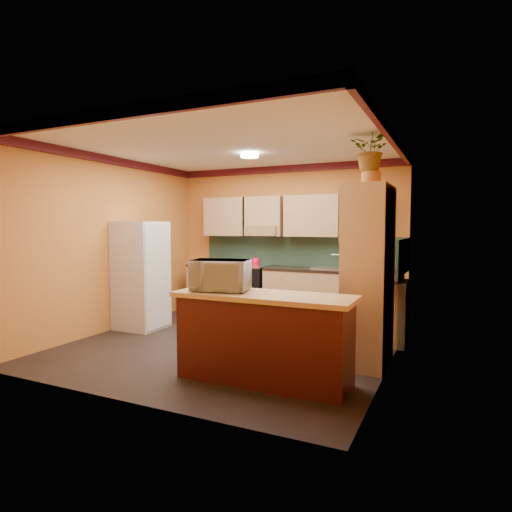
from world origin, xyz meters
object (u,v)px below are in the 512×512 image
(stove, at_px, (252,291))
(base_cabinets_back, at_px, (284,294))
(pantry, at_px, (369,276))
(fridge, at_px, (141,275))
(breakfast_bar, at_px, (264,340))
(microwave, at_px, (220,275))

(stove, bearing_deg, base_cabinets_back, 0.00)
(base_cabinets_back, distance_m, pantry, 2.61)
(fridge, xyz_separation_m, pantry, (3.60, -0.26, 0.20))
(base_cabinets_back, height_order, breakfast_bar, same)
(fridge, relative_size, microwave, 2.81)
(fridge, bearing_deg, stove, 52.28)
(fridge, bearing_deg, pantry, -4.14)
(stove, height_order, microwave, microwave)
(base_cabinets_back, height_order, fridge, fridge)
(fridge, bearing_deg, breakfast_bar, -25.95)
(base_cabinets_back, xyz_separation_m, fridge, (-1.83, -1.56, 0.41))
(stove, height_order, fridge, fridge)
(stove, height_order, pantry, pantry)
(base_cabinets_back, xyz_separation_m, pantry, (1.77, -1.82, 0.61))
(stove, bearing_deg, pantry, -37.15)
(stove, bearing_deg, microwave, -70.64)
(base_cabinets_back, relative_size, breakfast_bar, 2.03)
(microwave, bearing_deg, fridge, 135.67)
(pantry, bearing_deg, base_cabinets_back, 134.29)
(base_cabinets_back, relative_size, fridge, 2.15)
(breakfast_bar, bearing_deg, microwave, 180.00)
(base_cabinets_back, height_order, pantry, pantry)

